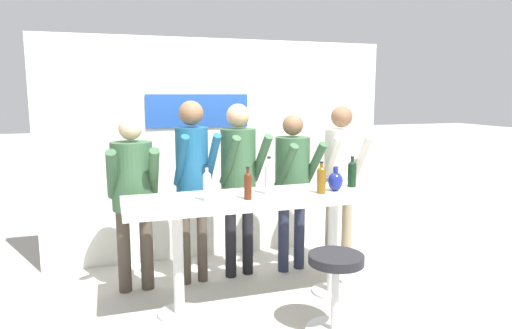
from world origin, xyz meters
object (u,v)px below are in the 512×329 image
Objects in this scene: person_center at (293,175)px; wine_bottle_1 at (352,173)px; person_far_left at (133,186)px; tasting_table at (260,211)px; person_center_left at (239,171)px; wine_bottle_3 at (207,185)px; wine_bottle_2 at (248,184)px; person_left at (193,170)px; person_center_right at (341,168)px; bar_stool at (335,281)px; decorative_vase at (335,181)px; wine_bottle_0 at (269,177)px; wine_bottle_4 at (321,178)px.

person_center is 5.70× the size of wine_bottle_1.
tasting_table is at bearing -30.87° from person_far_left.
person_center_left is 0.57m from person_center.
wine_bottle_3 reaches higher than wine_bottle_1.
person_far_left is 5.71× the size of wine_bottle_1.
person_center is at bearing 46.89° from wine_bottle_2.
wine_bottle_1 is (1.40, -0.56, -0.01)m from person_left.
person_far_left is at bearing -174.57° from person_center_right.
bar_stool is at bearing -44.75° from wine_bottle_2.
person_center_right is 1.70m from wine_bottle_3.
wine_bottle_3 is (-0.01, -0.70, -0.01)m from person_left.
person_far_left is 2.12m from person_center_right.
person_far_left is at bearing 158.88° from decorative_vase.
tasting_table is 0.88m from bar_stool.
person_center_left reaches higher than decorative_vase.
person_center_left is at bearing 96.97° from wine_bottle_0.
wine_bottle_4 is at bearing -122.88° from person_center_right.
decorative_vase is (0.84, 0.08, -0.04)m from wine_bottle_2.
bar_stool is 0.36× the size of person_center_left.
wine_bottle_0 reaches higher than wine_bottle_1.
bar_stool is 1.14m from wine_bottle_1.
wine_bottle_0 is (0.09, 0.01, 0.29)m from tasting_table.
wine_bottle_3 reaches higher than bar_stool.
wine_bottle_4 is at bearing -102.49° from person_center.
wine_bottle_0 is (1.11, -0.61, 0.12)m from person_far_left.
person_far_left reaches higher than tasting_table.
person_center_left reaches higher than wine_bottle_2.
wine_bottle_2 is 1.24× the size of decorative_vase.
person_left is 5.42× the size of wine_bottle_0.
wine_bottle_0 is at bearing -176.11° from wine_bottle_1.
wine_bottle_2 is (-0.23, -0.13, -0.02)m from wine_bottle_0.
person_left is (0.56, 0.01, 0.12)m from person_far_left.
decorative_vase is at bearing -3.98° from tasting_table.
wine_bottle_1 is (0.92, -0.60, 0.03)m from person_center_left.
wine_bottle_0 is at bearing 114.81° from bar_stool.
tasting_table is 8.42× the size of wine_bottle_2.
wine_bottle_0 is at bearing 4.95° from tasting_table.
person_center_right is at bearing 28.23° from tasting_table.
tasting_table is 0.83m from person_left.
decorative_vase is (-0.39, -0.63, -0.00)m from person_center_right.
tasting_table reaches higher than bar_stool.
tasting_table is 3.62× the size of bar_stool.
wine_bottle_3 is at bearing -170.53° from tasting_table.
person_left reaches higher than person_center.
tasting_table is 6.98× the size of wine_bottle_0.
person_center_right reaches higher than wine_bottle_2.
person_center_left reaches higher than tasting_table.
person_center_left is 0.66m from wine_bottle_0.
bar_stool is 2.20× the size of wine_bottle_1.
person_far_left is at bearing 151.25° from wine_bottle_0.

